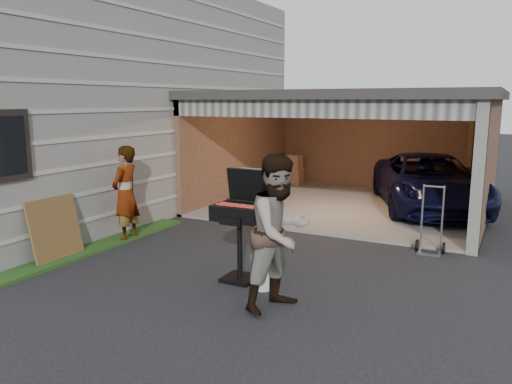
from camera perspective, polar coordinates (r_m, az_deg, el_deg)
ground at (r=7.74m, az=-9.70°, el=-10.01°), size 80.00×80.00×0.00m
house at (r=14.28m, az=-19.66°, el=10.09°), size 7.00×11.00×5.50m
groundcover_strip at (r=8.62m, az=-26.01°, el=-8.58°), size 0.50×8.00×0.06m
garage at (r=13.08m, az=11.34°, el=6.64°), size 6.80×6.30×2.90m
minivan at (r=12.92m, az=19.12°, el=0.85°), size 3.78×5.26×1.33m
woman at (r=9.84m, az=-14.67°, el=-0.22°), size 0.54×0.73×1.85m
man at (r=6.40m, az=2.76°, el=-4.66°), size 1.06×1.19×2.03m
bbq_grill at (r=7.42m, az=-1.73°, el=-2.78°), size 0.75×0.66×1.66m
propane_tank at (r=7.28m, az=0.72°, el=-9.09°), size 0.41×0.41×0.50m
plywood_panel at (r=9.09m, az=-21.96°, el=-4.00°), size 0.27×0.97×1.07m
hand_truck at (r=9.43m, az=19.30°, el=-5.22°), size 0.51×0.39×1.22m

